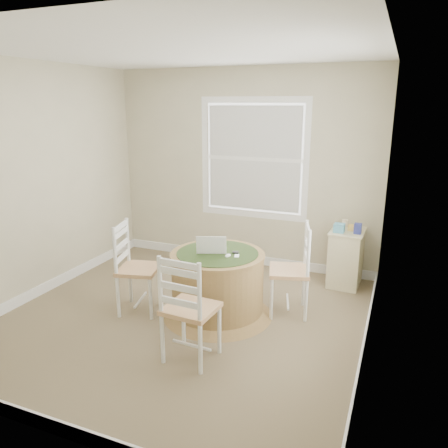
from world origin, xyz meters
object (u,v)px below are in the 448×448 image
at_px(chair_left, 139,269).
at_px(chair_near, 191,308).
at_px(laptop, 212,249).
at_px(round_table, 218,281).
at_px(chair_right, 289,270).
at_px(corner_chest, 346,257).

height_order(chair_left, chair_near, same).
bearing_deg(laptop, round_table, 150.65).
xyz_separation_m(chair_right, laptop, (-0.73, -0.32, 0.24)).
bearing_deg(chair_near, chair_left, -30.15).
xyz_separation_m(chair_near, corner_chest, (1.01, 2.16, -0.13)).
height_order(chair_left, chair_right, same).
xyz_separation_m(round_table, laptop, (-0.07, 0.01, 0.34)).
relative_size(chair_left, chair_near, 1.00).
bearing_deg(round_table, chair_near, -99.11).
height_order(round_table, chair_right, chair_right).
relative_size(chair_right, laptop, 2.55).
bearing_deg(chair_left, round_table, -88.78).
relative_size(chair_near, chair_right, 1.00).
bearing_deg(chair_right, corner_chest, 139.48).
relative_size(round_table, chair_near, 1.20).
xyz_separation_m(chair_left, corner_chest, (1.92, 1.55, -0.13)).
height_order(chair_left, laptop, chair_left).
xyz_separation_m(round_table, chair_left, (-0.80, -0.22, 0.10)).
height_order(chair_right, laptop, chair_right).
distance_m(chair_near, chair_right, 1.29).
bearing_deg(round_table, chair_left, 179.01).
xyz_separation_m(laptop, corner_chest, (1.19, 1.32, -0.37)).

